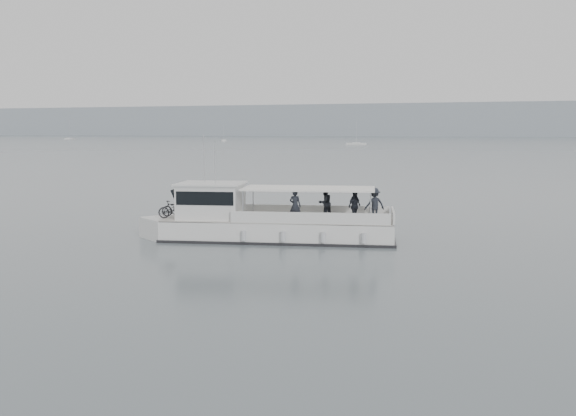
% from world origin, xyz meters
% --- Properties ---
extents(ground, '(1400.00, 1400.00, 0.00)m').
position_xyz_m(ground, '(0.00, 0.00, 0.00)').
color(ground, slate).
rests_on(ground, ground).
extents(headland, '(1400.00, 90.00, 28.00)m').
position_xyz_m(headland, '(0.00, 560.00, 14.00)').
color(headland, '#939EA8').
rests_on(headland, ground).
extents(tour_boat, '(12.77, 5.28, 5.33)m').
position_xyz_m(tour_boat, '(-6.40, -0.14, 0.87)').
color(tour_boat, silver).
rests_on(tour_boat, ground).
extents(moored_fleet, '(423.27, 359.35, 10.93)m').
position_xyz_m(moored_fleet, '(-52.30, 190.38, 0.36)').
color(moored_fleet, silver).
rests_on(moored_fleet, ground).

